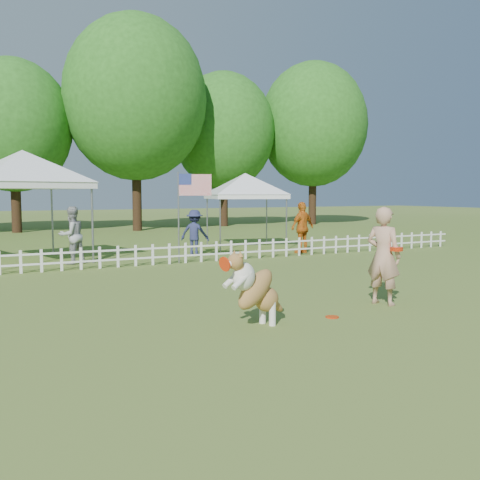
{
  "coord_description": "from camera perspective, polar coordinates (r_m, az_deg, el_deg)",
  "views": [
    {
      "loc": [
        -5.53,
        -7.55,
        2.04
      ],
      "look_at": [
        -0.55,
        2.0,
        1.1
      ],
      "focal_mm": 40.0,
      "sensor_mm": 36.0,
      "label": 1
    }
  ],
  "objects": [
    {
      "name": "spectator_a",
      "position": [
        16.17,
        -17.52,
        0.48
      ],
      "size": [
        1.0,
        0.9,
        1.67
      ],
      "primitive_type": "imported",
      "rotation": [
        0.0,
        0.0,
        3.56
      ],
      "color": "#9E9FA3",
      "rests_on": "ground"
    },
    {
      "name": "picket_fence",
      "position": [
        15.67,
        -6.69,
        -1.42
      ],
      "size": [
        22.0,
        0.08,
        0.6
      ],
      "primitive_type": null,
      "color": "white",
      "rests_on": "ground"
    },
    {
      "name": "canopy_tent_right",
      "position": [
        20.02,
        0.55,
        3.06
      ],
      "size": [
        3.18,
        3.18,
        2.73
      ],
      "primitive_type": null,
      "rotation": [
        0.0,
        0.0,
        -0.23
      ],
      "color": "white",
      "rests_on": "ground"
    },
    {
      "name": "canopy_tent_left",
      "position": [
        16.95,
        -22.04,
        3.19
      ],
      "size": [
        3.81,
        3.81,
        3.23
      ],
      "primitive_type": null,
      "rotation": [
        0.0,
        0.0,
        0.25
      ],
      "color": "white",
      "rests_on": "ground"
    },
    {
      "name": "spectator_c",
      "position": [
        18.38,
        6.67,
        1.33
      ],
      "size": [
        1.1,
        0.66,
        1.75
      ],
      "primitive_type": "imported",
      "rotation": [
        0.0,
        0.0,
        3.38
      ],
      "color": "#C86317",
      "rests_on": "ground"
    },
    {
      "name": "frisbee_on_turf",
      "position": [
        9.02,
        9.8,
        -8.09
      ],
      "size": [
        0.24,
        0.24,
        0.02
      ],
      "primitive_type": "cylinder",
      "rotation": [
        0.0,
        0.0,
        0.08
      ],
      "color": "red",
      "rests_on": "ground"
    },
    {
      "name": "tree_center_right",
      "position": [
        30.1,
        -11.08,
        13.04
      ],
      "size": [
        7.6,
        7.6,
        12.6
      ],
      "primitive_type": null,
      "color": "#265D1A",
      "rests_on": "ground"
    },
    {
      "name": "flag_pole",
      "position": [
        15.62,
        -6.56,
        2.35
      ],
      "size": [
        0.99,
        0.47,
        2.66
      ],
      "primitive_type": null,
      "rotation": [
        0.0,
        0.0,
        -0.37
      ],
      "color": "gray",
      "rests_on": "ground"
    },
    {
      "name": "tree_center_left",
      "position": [
        30.3,
        -22.99,
        10.02
      ],
      "size": [
        6.0,
        6.0,
        9.8
      ],
      "primitive_type": null,
      "color": "#265D1A",
      "rests_on": "ground"
    },
    {
      "name": "handler",
      "position": [
        10.13,
        15.05,
        -1.64
      ],
      "size": [
        0.63,
        0.77,
        1.8
      ],
      "primitive_type": "imported",
      "rotation": [
        0.0,
        0.0,
        1.93
      ],
      "color": "tan",
      "rests_on": "ground"
    },
    {
      "name": "dog",
      "position": [
        8.16,
        1.76,
        -5.24
      ],
      "size": [
        1.21,
        0.69,
        1.19
      ],
      "primitive_type": null,
      "rotation": [
        0.0,
        0.0,
        0.28
      ],
      "color": "brown",
      "rests_on": "ground"
    },
    {
      "name": "spectator_b",
      "position": [
        17.65,
        -4.86,
        0.79
      ],
      "size": [
        1.09,
        1.07,
        1.5
      ],
      "primitive_type": "imported",
      "rotation": [
        0.0,
        0.0,
        2.39
      ],
      "color": "#252A4F",
      "rests_on": "ground"
    },
    {
      "name": "tree_right",
      "position": [
        33.53,
        -1.75,
        10.4
      ],
      "size": [
        6.2,
        6.2,
        10.4
      ],
      "primitive_type": null,
      "color": "#265D1A",
      "rests_on": "ground"
    },
    {
      "name": "tree_far_right",
      "position": [
        35.76,
        7.81,
        10.82
      ],
      "size": [
        7.0,
        7.0,
        11.4
      ],
      "primitive_type": null,
      "color": "#265D1A",
      "rests_on": "ground"
    },
    {
      "name": "ground",
      "position": [
        9.58,
        8.55,
        -7.36
      ],
      "size": [
        120.0,
        120.0,
        0.0
      ],
      "primitive_type": "plane",
      "color": "#435F1E",
      "rests_on": "ground"
    }
  ]
}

